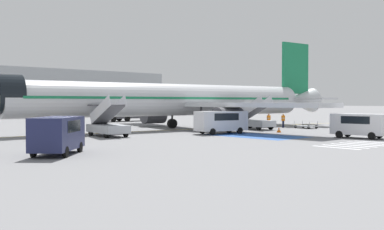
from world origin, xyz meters
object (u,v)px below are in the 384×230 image
Objects in this scene: boarding_stairs_aft at (254,121)px; service_van_2 at (221,120)px; fuel_tanker at (128,111)px; service_van_0 at (359,124)px; baggage_cart at (306,126)px; ground_crew_0 at (66,127)px; ground_crew_3 at (283,120)px; traffic_cone_0 at (279,130)px; service_van_1 at (58,132)px; ground_crew_1 at (64,126)px; airliner at (179,100)px; ground_crew_2 at (269,120)px; boarding_stairs_forward at (108,126)px.

boarding_stairs_aft is 1.00× the size of service_van_2.
service_van_0 is (-4.37, -41.78, -0.35)m from fuel_tanker.
baggage_cart is 28.82m from ground_crew_0.
ground_crew_3 is (3.93, -27.67, -0.63)m from fuel_tanker.
ground_crew_3 is 9.08m from traffic_cone_0.
service_van_1 reaches higher than ground_crew_1.
traffic_cone_0 is (25.54, 3.04, -1.07)m from service_van_1.
service_van_0 is at bearing -162.38° from airliner.
fuel_tanker is 3.59× the size of baggage_cart.
airliner is 8.45× the size of service_van_2.
boarding_stairs_aft is at bearing -157.46° from ground_crew_2.
ground_crew_0 is at bearing -92.21° from service_van_2.
ground_crew_3 is (-0.61, 2.81, 0.72)m from baggage_cart.
airliner reaches higher than ground_crew_1.
service_van_0 is 2.50× the size of ground_crew_0.
service_van_2 is 2.88× the size of ground_crew_0.
ground_crew_1 is at bearing 178.99° from boarding_stairs_aft.
ground_crew_1 is at bearing 178.12° from baggage_cart.
service_van_2 is (-9.44, -30.08, -0.28)m from fuel_tanker.
baggage_cart is (12.77, -8.17, -3.09)m from airliner.
service_van_2 is at bearing 177.57° from airliner.
service_van_2 is at bearing -171.54° from baggage_cart.
service_van_2 is (9.97, -4.67, 0.38)m from boarding_stairs_forward.
boarding_stairs_aft is at bearing 43.15° from ground_crew_1.
ground_crew_0 is (-14.52, 3.78, -0.24)m from service_van_2.
airliner reaches higher than baggage_cart.
ground_crew_1 is at bearing -174.25° from ground_crew_2.
airliner is 8.45× the size of boarding_stairs_forward.
boarding_stairs_forward is 21.87m from ground_crew_2.
ground_crew_3 is (1.51, -1.04, -0.01)m from ground_crew_2.
service_van_1 reaches higher than service_van_0.
baggage_cart is (5.85, -3.04, -0.71)m from boarding_stairs_aft.
boarding_stairs_forward reaches higher than service_van_1.
ground_crew_0 is at bearing -46.23° from service_van_0.
service_van_2 is 14.03m from baggage_cart.
boarding_stairs_aft reaches higher than service_van_2.
fuel_tanker reaches higher than baggage_cart.
fuel_tanker is at bearing 83.70° from traffic_cone_0.
service_van_0 is (-3.06, -14.34, 0.29)m from boarding_stairs_aft.
boarding_stairs_aft is 1.92× the size of baggage_cart.
fuel_tanker is 27.96m from ground_crew_3.
boarding_stairs_forward is 18.21m from boarding_stairs_aft.
boarding_stairs_forward is 1.92× the size of baggage_cart.
ground_crew_2 is at bearing 45.08° from traffic_cone_0.
service_van_1 reaches higher than traffic_cone_0.
ground_crew_3 is at bearing 33.58° from traffic_cone_0.
airliner is at bearing -86.71° from service_van_0.
ground_crew_1 reaches higher than traffic_cone_0.
ground_crew_1 is (-18.88, 17.20, -0.21)m from service_van_0.
boarding_stairs_forward is 1.00× the size of boarding_stairs_aft.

